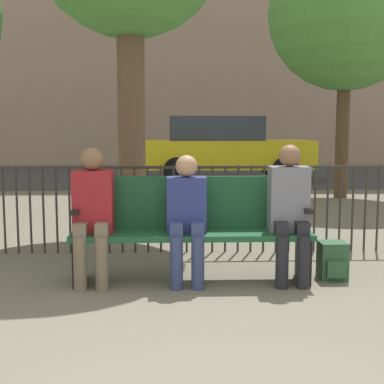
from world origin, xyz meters
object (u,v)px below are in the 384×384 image
object	(u,v)px
backpack	(333,261)
seated_person_0	(93,209)
seated_person_1	(187,213)
tree_0	(346,12)
seated_person_2	(289,207)
park_bench	(192,224)
parked_car_0	(224,147)

from	to	relation	value
backpack	seated_person_0	bearing A→B (deg)	-177.35
seated_person_1	tree_0	world-z (taller)	tree_0
backpack	seated_person_2	bearing A→B (deg)	-167.15
seated_person_2	seated_person_1	bearing A→B (deg)	-179.65
park_bench	tree_0	world-z (taller)	tree_0
park_bench	parked_car_0	size ratio (longest dim) A/B	0.50
tree_0	seated_person_0	bearing A→B (deg)	-124.98
tree_0	parked_car_0	bearing A→B (deg)	119.40
seated_person_1	seated_person_2	distance (m)	0.89
seated_person_1	tree_0	bearing A→B (deg)	60.96
seated_person_0	parked_car_0	xyz separation A→B (m)	(1.98, 9.03, 0.18)
parked_car_0	seated_person_2	bearing A→B (deg)	-91.76
park_bench	seated_person_1	distance (m)	0.19
seated_person_0	parked_car_0	distance (m)	9.24
seated_person_2	tree_0	distance (m)	6.63
seated_person_0	park_bench	bearing A→B (deg)	8.82
seated_person_1	parked_car_0	bearing A→B (deg)	82.62
seated_person_0	seated_person_2	distance (m)	1.70
seated_person_2	backpack	distance (m)	0.67
seated_person_2	tree_0	bearing A→B (deg)	68.39
park_bench	backpack	size ratio (longest dim) A/B	6.25
seated_person_0	parked_car_0	size ratio (longest dim) A/B	0.28
park_bench	seated_person_2	world-z (taller)	seated_person_2
backpack	tree_0	size ratio (longest dim) A/B	0.07
park_bench	parked_car_0	distance (m)	8.97
park_bench	seated_person_0	distance (m)	0.88
seated_person_1	parked_car_0	world-z (taller)	parked_car_0
seated_person_1	seated_person_2	world-z (taller)	seated_person_2
seated_person_0	backpack	distance (m)	2.18
seated_person_0	tree_0	distance (m)	7.38
seated_person_0	backpack	world-z (taller)	seated_person_0
seated_person_1	tree_0	size ratio (longest dim) A/B	0.23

